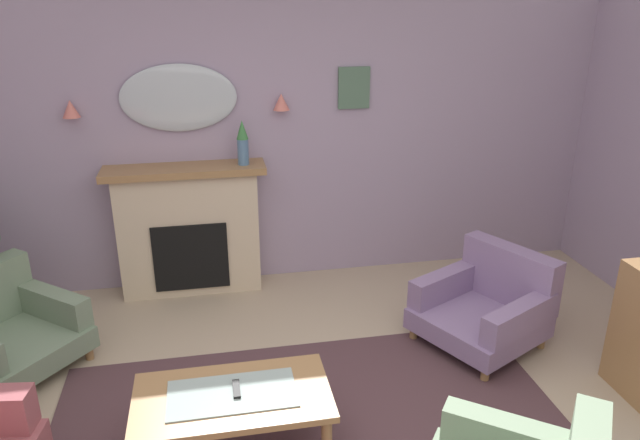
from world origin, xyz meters
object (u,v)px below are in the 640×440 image
(mantel_vase_centre, at_px, (243,142))
(tv_remote, at_px, (237,389))
(fireplace, at_px, (189,231))
(wall_mirror, at_px, (179,98))
(wall_sconce_right, at_px, (281,102))
(coffee_table, at_px, (233,402))
(armchair_in_corner, at_px, (3,329))
(wall_sconce_left, at_px, (71,109))
(armchair_near_fireplace, at_px, (488,304))
(framed_picture, at_px, (354,88))

(mantel_vase_centre, bearing_deg, tv_remote, -96.05)
(fireplace, height_order, wall_mirror, wall_mirror)
(mantel_vase_centre, distance_m, wall_sconce_right, 0.48)
(wall_sconce_right, bearing_deg, fireplace, -173.84)
(wall_sconce_right, distance_m, coffee_table, 2.67)
(wall_mirror, height_order, wall_sconce_right, wall_mirror)
(tv_remote, xyz_separation_m, armchair_in_corner, (-1.58, 1.20, -0.15))
(wall_sconce_left, relative_size, armchair_near_fireplace, 0.13)
(mantel_vase_centre, xyz_separation_m, framed_picture, (1.00, 0.18, 0.40))
(tv_remote, bearing_deg, coffee_table, -138.22)
(wall_sconce_right, xyz_separation_m, framed_picture, (0.65, 0.06, 0.09))
(framed_picture, xyz_separation_m, armchair_in_corner, (-2.81, -1.10, -1.44))
(framed_picture, bearing_deg, armchair_near_fireplace, -62.84)
(wall_mirror, xyz_separation_m, wall_sconce_left, (-0.85, -0.05, -0.05))
(tv_remote, bearing_deg, armchair_near_fireplace, 24.32)
(wall_sconce_left, xyz_separation_m, coffee_table, (1.10, -2.27, -1.28))
(wall_sconce_right, distance_m, armchair_near_fireplace, 2.36)
(coffee_table, distance_m, armchair_near_fireplace, 2.18)
(armchair_in_corner, bearing_deg, wall_sconce_left, 66.39)
(tv_remote, xyz_separation_m, armchair_near_fireplace, (1.95, 0.88, -0.15))
(framed_picture, xyz_separation_m, armchair_near_fireplace, (0.73, -1.42, -1.44))
(wall_sconce_left, bearing_deg, fireplace, -6.16)
(wall_sconce_right, relative_size, tv_remote, 0.88)
(fireplace, distance_m, armchair_in_corner, 1.64)
(wall_sconce_left, xyz_separation_m, armchair_near_fireplace, (3.08, -1.36, -1.35))
(coffee_table, bearing_deg, tv_remote, 41.78)
(mantel_vase_centre, distance_m, wall_sconce_left, 1.39)
(framed_picture, relative_size, coffee_table, 0.33)
(framed_picture, distance_m, coffee_table, 2.97)
(wall_sconce_right, bearing_deg, coffee_table, -104.83)
(wall_sconce_right, relative_size, armchair_in_corner, 0.12)
(framed_picture, bearing_deg, wall_sconce_left, -178.54)
(wall_mirror, xyz_separation_m, coffee_table, (0.25, -2.32, -1.33))
(mantel_vase_centre, height_order, tv_remote, mantel_vase_centre)
(mantel_vase_centre, xyz_separation_m, tv_remote, (-0.23, -2.13, -0.90))
(framed_picture, distance_m, armchair_near_fireplace, 2.15)
(fireplace, relative_size, mantel_vase_centre, 3.57)
(mantel_vase_centre, height_order, framed_picture, framed_picture)
(mantel_vase_centre, distance_m, wall_mirror, 0.64)
(framed_picture, xyz_separation_m, coffee_table, (-1.25, -2.33, -1.37))
(wall_sconce_left, distance_m, framed_picture, 2.35)
(wall_sconce_left, bearing_deg, armchair_near_fireplace, -23.86)
(armchair_in_corner, bearing_deg, wall_mirror, 39.95)
(mantel_vase_centre, bearing_deg, framed_picture, 10.20)
(mantel_vase_centre, relative_size, framed_picture, 1.06)
(coffee_table, xyz_separation_m, armchair_near_fireplace, (1.98, 0.91, -0.08))
(mantel_vase_centre, bearing_deg, armchair_in_corner, -152.90)
(fireplace, distance_m, coffee_table, 2.20)
(fireplace, xyz_separation_m, wall_mirror, (-0.00, 0.14, 1.14))
(wall_mirror, bearing_deg, framed_picture, 0.38)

